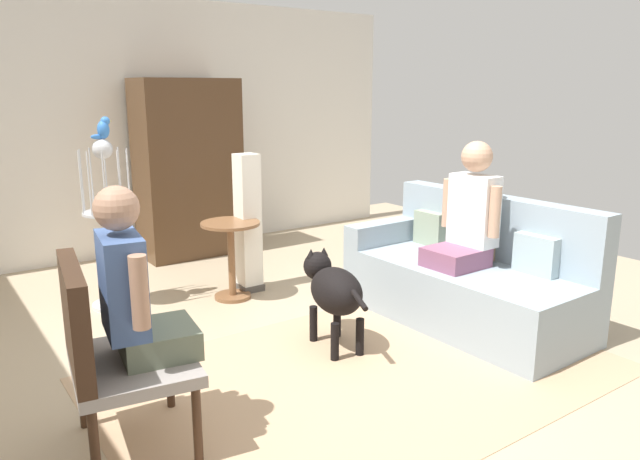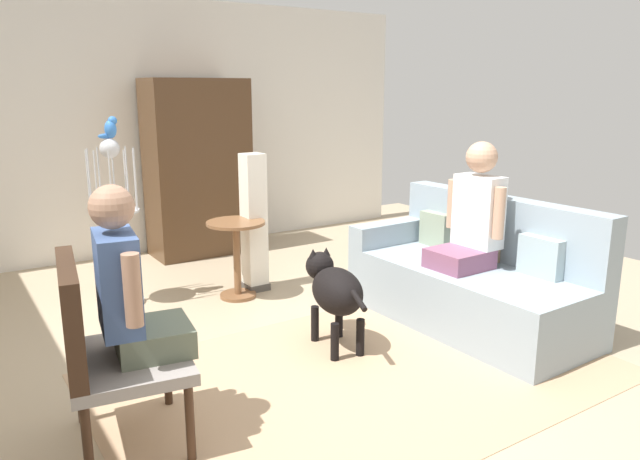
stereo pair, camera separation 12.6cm
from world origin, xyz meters
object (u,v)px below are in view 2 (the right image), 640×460
person_on_couch (473,216)px  dog (335,289)px  couch (471,279)px  round_end_table (237,249)px  parrot (111,128)px  armchair (100,341)px  column_lamp (254,224)px  armoire_cabinet (198,168)px  person_on_armchair (128,288)px  bird_cage_stand (116,225)px

person_on_couch → dog: person_on_couch is taller
person_on_couch → couch: bearing=30.0°
round_end_table → parrot: size_ratio=3.88×
person_on_couch → parrot: size_ratio=5.34×
armchair → couch: bearing=3.9°
column_lamp → armoire_cabinet: (0.08, 1.42, 0.32)m
person_on_armchair → dog: person_on_armchair is taller
armchair → armoire_cabinet: 3.65m
bird_cage_stand → parrot: 0.77m
armchair → round_end_table: size_ratio=1.46×
column_lamp → parrot: bearing=165.2°
person_on_armchair → column_lamp: bearing=48.3°
person_on_armchair → parrot: (0.49, 2.05, 0.63)m
couch → dog: couch is taller
armchair → parrot: 2.30m
armchair → column_lamp: 2.44m
couch → armchair: 2.76m
person_on_armchair → dog: 1.57m
parrot → couch: bearing=-41.1°
person_on_armchair → column_lamp: 2.37m
person_on_couch → column_lamp: person_on_couch is taller
parrot → person_on_armchair: bearing=-103.5°
bird_cage_stand → armchair: bearing=-107.0°
person_on_armchair → armoire_cabinet: armoire_cabinet is taller
armchair → bird_cage_stand: bearing=73.0°
person_on_couch → armoire_cabinet: 3.14m
person_on_armchair → armoire_cabinet: size_ratio=0.46×
round_end_table → column_lamp: bearing=24.6°
person_on_couch → dog: bearing=168.9°
armoire_cabinet → person_on_couch: bearing=-73.2°
couch → round_end_table: (-1.25, 1.45, 0.09)m
armchair → dog: bearing=12.9°
bird_cage_stand → dog: bearing=-58.9°
parrot → armoire_cabinet: (1.15, 1.14, -0.52)m
couch → armoire_cabinet: armoire_cabinet is taller
person_on_armchair → couch: bearing=4.6°
person_on_armchair → bird_cage_stand: bearing=77.0°
dog → column_lamp: size_ratio=0.67×
person_on_couch → column_lamp: 1.88m
bird_cage_stand → column_lamp: (1.09, -0.28, -0.07)m
person_on_couch → person_on_armchair: bearing=-176.0°
armoire_cabinet → dog: bearing=-93.5°
armchair → person_on_armchair: (0.15, -0.02, 0.24)m
couch → person_on_couch: (-0.05, -0.03, 0.50)m
round_end_table → couch: bearing=-49.3°
armoire_cabinet → person_on_armchair: bearing=-117.3°
round_end_table → person_on_couch: bearing=-50.9°
armchair → column_lamp: column_lamp is taller
dog → bird_cage_stand: 1.95m
bird_cage_stand → person_on_armchair: bearing=-103.0°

